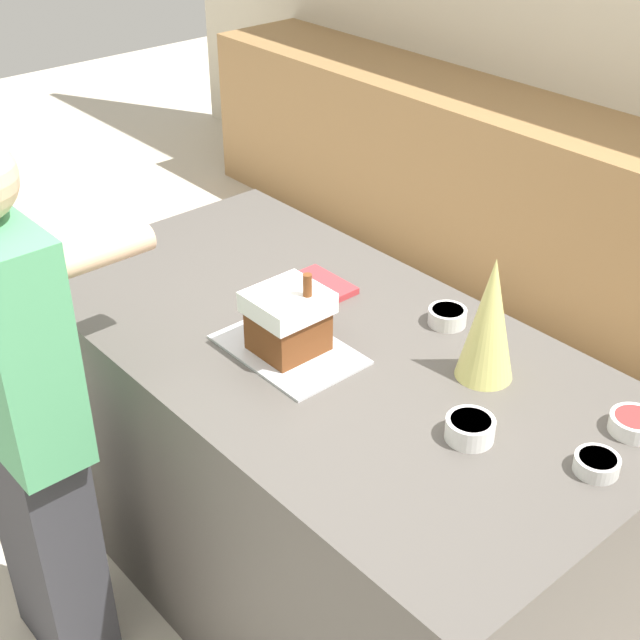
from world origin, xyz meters
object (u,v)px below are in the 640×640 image
Objects in this scene: candy_bowl_behind_tray at (634,423)px; person at (25,421)px; baking_tray at (289,350)px; decorative_tree at (490,319)px; candy_bowl_near_tray_left at (447,316)px; cookbook at (317,287)px; candy_bowl_front_corner at (597,463)px; gingerbread_house at (288,320)px; candy_bowl_far_right at (470,428)px.

person is at bearing -137.33° from candy_bowl_behind_tray.
decorative_tree is (0.42, 0.31, 0.17)m from baking_tray.
candy_bowl_near_tray_left is (0.19, 0.43, 0.02)m from baking_tray.
person is (-0.51, -1.06, -0.13)m from candy_bowl_near_tray_left.
baking_tray is 0.71m from person.
cookbook is at bearing 125.95° from baking_tray.
candy_bowl_front_corner is 0.67m from candy_bowl_near_tray_left.
candy_bowl_near_tray_left is 0.07× the size of person.
candy_bowl_behind_tray is at bearing 26.59° from gingerbread_house.
person is at bearing -97.42° from cookbook.
gingerbread_house is 2.16× the size of candy_bowl_near_tray_left.
gingerbread_house is at bearing -153.41° from candy_bowl_behind_tray.
cookbook is at bearing 82.58° from person.
cookbook is 0.12× the size of person.
candy_bowl_behind_tray is 0.19m from candy_bowl_front_corner.
baking_tray is 0.86m from candy_bowl_front_corner.
candy_bowl_front_corner is at bearing 14.51° from baking_tray.
gingerbread_house is at bearing -171.20° from candy_bowl_far_right.
decorative_tree is 2.92× the size of candy_bowl_behind_tray.
person is at bearing -140.84° from candy_bowl_far_right.
gingerbread_house is 0.15× the size of person.
candy_bowl_far_right is at bearing -56.94° from decorative_tree.
person reaches higher than candy_bowl_front_corner.
candy_bowl_far_right is 1.15m from person.
candy_bowl_behind_tray is 1.14× the size of candy_bowl_front_corner.
person reaches higher than candy_bowl_near_tray_left.
candy_bowl_front_corner is at bearing -13.29° from decorative_tree.
candy_bowl_near_tray_left is (-0.62, 0.02, 0.00)m from candy_bowl_behind_tray.
gingerbread_house reaches higher than candy_bowl_far_right.
candy_bowl_far_right is (0.56, 0.09, -0.07)m from gingerbread_house.
candy_bowl_far_right is 0.07× the size of person.
decorative_tree is 1.69× the size of cookbook.
cookbook is at bearing 126.01° from gingerbread_house.
decorative_tree is at bearing 3.31° from cookbook.
gingerbread_house is 0.69× the size of decorative_tree.
baking_tray is 0.47m from candy_bowl_near_tray_left.
candy_bowl_behind_tray is at bearing 52.83° from candy_bowl_far_right.
decorative_tree reaches higher than baking_tray.
decorative_tree is 1.23m from person.
person is (-0.32, -0.63, -0.20)m from gingerbread_house.
candy_bowl_far_right is at bearing 8.80° from gingerbread_house.
gingerbread_house reaches higher than candy_bowl_near_tray_left.
baking_tray is 3.84× the size of candy_bowl_front_corner.
decorative_tree is 0.21× the size of person.
candy_bowl_behind_tray is at bearing 7.23° from cookbook.
decorative_tree is at bearing -26.65° from candy_bowl_near_tray_left.
candy_bowl_near_tray_left reaches higher than baking_tray.
cookbook is (-0.62, -0.04, -0.16)m from decorative_tree.
person reaches higher than gingerbread_house.
candy_bowl_front_corner is at bearing -82.55° from candy_bowl_behind_tray.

